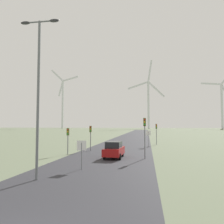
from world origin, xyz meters
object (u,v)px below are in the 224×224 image
Objects in this scene: streetlamp at (38,80)px; wind_turbine_center at (222,101)px; stop_sign_far at (148,136)px; car_approaching at (114,150)px; stop_sign_near at (82,149)px; traffic_light_post_near_right at (145,129)px; traffic_light_post_mid_right at (156,129)px; wind_turbine_far_left at (63,100)px; traffic_light_post_near_left at (68,135)px; wind_turbine_left at (148,99)px; traffic_light_post_mid_left at (91,132)px.

streetlamp is 241.85m from wind_turbine_center.
stop_sign_far is 13.55m from car_approaching.
traffic_light_post_near_right reaches higher than stop_sign_near.
stop_sign_near is 0.61× the size of traffic_light_post_mid_right.
streetlamp is at bearing -68.41° from wind_turbine_far_left.
traffic_light_post_near_left is (-9.95, -11.04, 0.50)m from stop_sign_far.
stop_sign_far is (5.54, 19.60, 0.26)m from stop_sign_near.
stop_sign_far is at bearing 73.50° from car_approaching.
stop_sign_near is at bearing -91.85° from wind_turbine_left.
traffic_light_post_near_right is 0.07× the size of wind_turbine_center.
stop_sign_near is (1.92, 3.82, -5.07)m from streetlamp.
traffic_light_post_mid_left is at bearing -130.14° from traffic_light_post_mid_right.
streetlamp reaches higher than traffic_light_post_mid_right.
traffic_light_post_mid_left is at bearing -140.31° from stop_sign_far.
traffic_light_post_near_left reaches higher than stop_sign_far.
wind_turbine_left reaches higher than car_approaching.
streetlamp is 3.08× the size of traffic_light_post_mid_left.
traffic_light_post_near_left is 19.51m from traffic_light_post_mid_right.
wind_turbine_far_left is 1.07× the size of wind_turbine_center.
wind_turbine_left reaches higher than wind_turbine_center.
traffic_light_post_near_left is 231.70m from wind_turbine_center.
streetlamp is at bearing -92.32° from wind_turbine_left.
stop_sign_near is 0.87× the size of stop_sign_far.
traffic_light_post_mid_right reaches higher than traffic_light_post_near_left.
wind_turbine_far_left is at bearing 115.71° from stop_sign_far.
traffic_light_post_near_right is 1.14× the size of traffic_light_post_mid_right.
car_approaching is (-5.37, -17.68, -1.94)m from traffic_light_post_mid_right.
streetlamp reaches higher than stop_sign_near.
wind_turbine_left is (1.34, 193.56, 28.99)m from stop_sign_far.
traffic_light_post_near_left is 4.63m from traffic_light_post_mid_left.
car_approaching is 208.74m from wind_turbine_left.
traffic_light_post_near_left is at bearing 162.62° from car_approaching.
traffic_light_post_mid_left is at bearing 125.00° from car_approaching.
stop_sign_near is 238.14m from wind_turbine_center.
streetlamp is 13.11m from traffic_light_post_near_right.
car_approaching is (6.11, -1.91, -1.49)m from traffic_light_post_near_left.
traffic_light_post_mid_left reaches higher than stop_sign_near.
car_approaching is at bearing -110.41° from wind_turbine_center.
wind_turbine_far_left reaches higher than streetlamp.
traffic_light_post_mid_right is at bearing 73.10° from car_approaching.
traffic_light_post_near_right is at bearing -38.41° from traffic_light_post_mid_left.
traffic_light_post_near_left is 0.74× the size of traffic_light_post_near_right.
car_approaching is at bearing -106.90° from traffic_light_post_mid_right.
car_approaching is at bearing -17.38° from traffic_light_post_near_left.
stop_sign_far is 0.65× the size of car_approaching.
wind_turbine_left is 1.17× the size of wind_turbine_center.
traffic_light_post_mid_left is 0.05× the size of wind_turbine_far_left.
traffic_light_post_near_left is at bearing -93.16° from wind_turbine_left.
traffic_light_post_near_left is at bearing -67.83° from wind_turbine_far_left.
traffic_light_post_near_right is 1.25× the size of traffic_light_post_mid_left.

